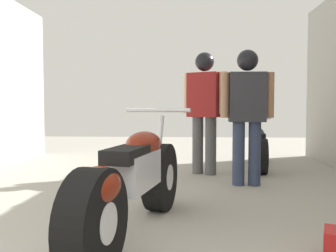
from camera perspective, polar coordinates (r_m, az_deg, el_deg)
name	(u,v)px	position (r m, az deg, el deg)	size (l,w,h in m)	color
ground_plane	(155,201)	(4.08, -1.97, -11.44)	(16.75, 16.75, 0.00)	#9E998E
motorcycle_maroon_cruiser	(133,183)	(2.95, -5.43, -8.68)	(0.75, 2.14, 1.00)	black
motorcycle_black_naked	(258,147)	(6.37, 13.60, -3.18)	(0.52, 1.75, 0.82)	black
mechanic_in_blue	(247,105)	(4.88, 11.99, 3.22)	(0.68, 0.27, 1.74)	#2D3851
mechanic_with_helmet	(204,102)	(5.61, 5.58, 3.74)	(0.68, 0.45, 1.82)	#4C4C4C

